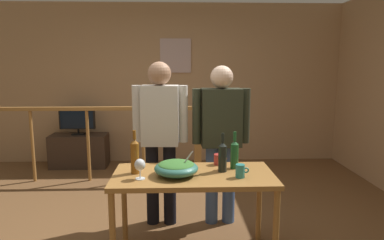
{
  "coord_description": "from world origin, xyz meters",
  "views": [
    {
      "loc": [
        0.17,
        -3.18,
        1.68
      ],
      "look_at": [
        0.29,
        -0.08,
        1.16
      ],
      "focal_mm": 32.14,
      "sensor_mm": 36.0,
      "label": 1
    }
  ],
  "objects": [
    {
      "name": "back_wall",
      "position": [
        0.0,
        2.67,
        1.32
      ],
      "size": [
        5.85,
        0.1,
        2.64
      ],
      "primitive_type": "cube",
      "color": "tan",
      "rests_on": "ground_plane"
    },
    {
      "name": "tv_console",
      "position": [
        -1.45,
        2.32,
        0.27
      ],
      "size": [
        0.9,
        0.4,
        0.53
      ],
      "primitive_type": "cube",
      "color": "#38281E",
      "rests_on": "ground_plane"
    },
    {
      "name": "ground_plane",
      "position": [
        0.0,
        0.0,
        0.0
      ],
      "size": [
        7.61,
        7.61,
        0.0
      ],
      "primitive_type": "plane",
      "color": "brown"
    },
    {
      "name": "framed_picture",
      "position": [
        0.12,
        2.61,
        1.79
      ],
      "size": [
        0.51,
        0.03,
        0.56
      ],
      "primitive_type": "cube",
      "color": "#BFA29F"
    },
    {
      "name": "wine_bottle_green",
      "position": [
        0.66,
        -0.28,
        0.89
      ],
      "size": [
        0.07,
        0.07,
        0.33
      ],
      "color": "#1E5628",
      "rests_on": "serving_table"
    },
    {
      "name": "flat_screen_tv",
      "position": [
        -1.45,
        2.29,
        0.77
      ],
      "size": [
        0.56,
        0.12,
        0.41
      ],
      "color": "black",
      "rests_on": "tv_console"
    },
    {
      "name": "mug_red",
      "position": [
        0.53,
        -0.16,
        0.81
      ],
      "size": [
        0.12,
        0.09,
        0.1
      ],
      "color": "#B7332D",
      "rests_on": "serving_table"
    },
    {
      "name": "salad_bowl",
      "position": [
        0.15,
        -0.46,
        0.83
      ],
      "size": [
        0.36,
        0.36,
        0.21
      ],
      "color": "#337060",
      "rests_on": "serving_table"
    },
    {
      "name": "person_standing_right",
      "position": [
        0.6,
        0.25,
        0.98
      ],
      "size": [
        0.59,
        0.24,
        1.65
      ],
      "rotation": [
        0.0,
        0.0,
        3.19
      ],
      "color": "#3D5684",
      "rests_on": "ground_plane"
    },
    {
      "name": "mug_teal",
      "position": [
        0.67,
        -0.53,
        0.81
      ],
      "size": [
        0.11,
        0.07,
        0.11
      ],
      "color": "teal",
      "rests_on": "serving_table"
    },
    {
      "name": "wine_bottle_dark",
      "position": [
        0.54,
        -0.37,
        0.89
      ],
      "size": [
        0.07,
        0.07,
        0.33
      ],
      "color": "black",
      "rests_on": "serving_table"
    },
    {
      "name": "stair_railing",
      "position": [
        -0.58,
        1.62,
        0.71
      ],
      "size": [
        3.21,
        0.1,
        1.12
      ],
      "color": "#9E6B33",
      "rests_on": "ground_plane"
    },
    {
      "name": "wine_glass",
      "position": [
        -0.14,
        -0.53,
        0.87
      ],
      "size": [
        0.09,
        0.09,
        0.17
      ],
      "color": "silver",
      "rests_on": "serving_table"
    },
    {
      "name": "serving_table",
      "position": [
        0.29,
        -0.42,
        0.67
      ],
      "size": [
        1.35,
        0.65,
        0.76
      ],
      "color": "#9E6B33",
      "rests_on": "ground_plane"
    },
    {
      "name": "person_standing_left",
      "position": [
        -0.02,
        0.25,
        1.0
      ],
      "size": [
        0.56,
        0.24,
        1.69
      ],
      "rotation": [
        0.0,
        0.0,
        3.09
      ],
      "color": "black",
      "rests_on": "ground_plane"
    },
    {
      "name": "wine_bottle_amber",
      "position": [
        -0.2,
        -0.39,
        0.91
      ],
      "size": [
        0.07,
        0.07,
        0.37
      ],
      "color": "brown",
      "rests_on": "serving_table"
    }
  ]
}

